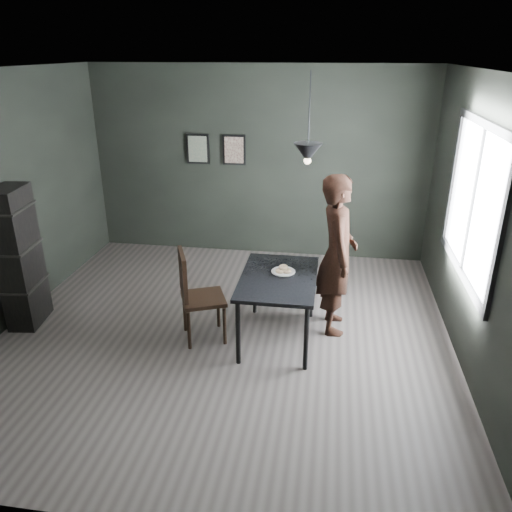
# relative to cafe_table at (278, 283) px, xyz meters

# --- Properties ---
(ground) EXTENTS (5.00, 5.00, 0.00)m
(ground) POSITION_rel_cafe_table_xyz_m (-0.60, 0.00, -0.67)
(ground) COLOR #393331
(ground) RESTS_ON ground
(back_wall) EXTENTS (5.00, 0.10, 2.80)m
(back_wall) POSITION_rel_cafe_table_xyz_m (-0.60, 2.50, 0.73)
(back_wall) COLOR black
(back_wall) RESTS_ON ground
(ceiling) EXTENTS (5.00, 5.00, 0.02)m
(ceiling) POSITION_rel_cafe_table_xyz_m (-0.60, 0.00, 2.13)
(ceiling) COLOR silver
(ceiling) RESTS_ON ground
(window_assembly) EXTENTS (0.04, 1.96, 1.56)m
(window_assembly) POSITION_rel_cafe_table_xyz_m (1.87, 0.20, 0.93)
(window_assembly) COLOR white
(window_assembly) RESTS_ON ground
(cafe_table) EXTENTS (0.80, 1.20, 0.75)m
(cafe_table) POSITION_rel_cafe_table_xyz_m (0.00, 0.00, 0.00)
(cafe_table) COLOR black
(cafe_table) RESTS_ON ground
(white_plate) EXTENTS (0.23, 0.23, 0.01)m
(white_plate) POSITION_rel_cafe_table_xyz_m (0.04, 0.11, 0.08)
(white_plate) COLOR silver
(white_plate) RESTS_ON cafe_table
(donut_pile) EXTENTS (0.17, 0.17, 0.08)m
(donut_pile) POSITION_rel_cafe_table_xyz_m (0.04, 0.11, 0.12)
(donut_pile) COLOR #F7EDC0
(donut_pile) RESTS_ON white_plate
(woman) EXTENTS (0.49, 0.70, 1.80)m
(woman) POSITION_rel_cafe_table_xyz_m (0.60, 0.34, 0.23)
(woman) COLOR black
(woman) RESTS_ON ground
(wood_chair) EXTENTS (0.59, 0.59, 1.04)m
(wood_chair) POSITION_rel_cafe_table_xyz_m (-0.89, -0.14, -0.08)
(wood_chair) COLOR black
(wood_chair) RESTS_ON ground
(shelf_unit) EXTENTS (0.37, 0.57, 1.62)m
(shelf_unit) POSITION_rel_cafe_table_xyz_m (-2.92, -0.08, 0.14)
(shelf_unit) COLOR black
(shelf_unit) RESTS_ON ground
(pendant_lamp) EXTENTS (0.28, 0.28, 0.86)m
(pendant_lamp) POSITION_rel_cafe_table_xyz_m (0.25, 0.10, 1.38)
(pendant_lamp) COLOR black
(pendant_lamp) RESTS_ON ground
(framed_print_left) EXTENTS (0.34, 0.04, 0.44)m
(framed_print_left) POSITION_rel_cafe_table_xyz_m (-1.50, 2.47, 0.93)
(framed_print_left) COLOR black
(framed_print_left) RESTS_ON ground
(framed_print_right) EXTENTS (0.34, 0.04, 0.44)m
(framed_print_right) POSITION_rel_cafe_table_xyz_m (-0.95, 2.47, 0.93)
(framed_print_right) COLOR black
(framed_print_right) RESTS_ON ground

